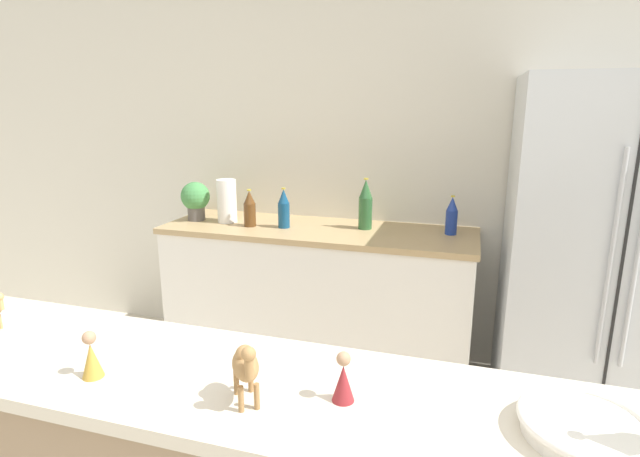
{
  "coord_description": "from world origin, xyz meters",
  "views": [
    {
      "loc": [
        0.45,
        -0.45,
        1.66
      ],
      "look_at": [
        -0.13,
        1.45,
        1.16
      ],
      "focal_mm": 28.0,
      "sensor_mm": 36.0,
      "label": 1
    }
  ],
  "objects_px": {
    "fruit_bowl": "(585,426)",
    "camel_figurine_second": "(246,365)",
    "refrigerator": "(600,256)",
    "wise_man_figurine_crimson": "(343,380)",
    "back_bottle_1": "(284,209)",
    "potted_plant": "(196,199)",
    "paper_towel_roll": "(227,201)",
    "back_bottle_2": "(250,209)",
    "back_bottle_0": "(365,205)",
    "back_bottle_3": "(452,216)",
    "wise_man_figurine_purple": "(91,357)"
  },
  "relations": [
    {
      "from": "back_bottle_1",
      "to": "wise_man_figurine_crimson",
      "type": "bearing_deg",
      "value": -65.12
    },
    {
      "from": "back_bottle_1",
      "to": "wise_man_figurine_crimson",
      "type": "height_order",
      "value": "back_bottle_1"
    },
    {
      "from": "back_bottle_2",
      "to": "camel_figurine_second",
      "type": "bearing_deg",
      "value": -65.29
    },
    {
      "from": "paper_towel_roll",
      "to": "wise_man_figurine_purple",
      "type": "distance_m",
      "value": 2.04
    },
    {
      "from": "refrigerator",
      "to": "back_bottle_2",
      "type": "xyz_separation_m",
      "value": [
        -1.96,
        0.01,
        0.13
      ]
    },
    {
      "from": "back_bottle_0",
      "to": "back_bottle_3",
      "type": "relative_size",
      "value": 1.35
    },
    {
      "from": "refrigerator",
      "to": "fruit_bowl",
      "type": "height_order",
      "value": "refrigerator"
    },
    {
      "from": "back_bottle_2",
      "to": "potted_plant",
      "type": "bearing_deg",
      "value": 172.94
    },
    {
      "from": "back_bottle_0",
      "to": "wise_man_figurine_purple",
      "type": "distance_m",
      "value": 2.04
    },
    {
      "from": "paper_towel_roll",
      "to": "wise_man_figurine_crimson",
      "type": "height_order",
      "value": "paper_towel_roll"
    },
    {
      "from": "back_bottle_3",
      "to": "wise_man_figurine_crimson",
      "type": "height_order",
      "value": "back_bottle_3"
    },
    {
      "from": "back_bottle_2",
      "to": "wise_man_figurine_purple",
      "type": "relative_size",
      "value": 1.93
    },
    {
      "from": "potted_plant",
      "to": "back_bottle_2",
      "type": "distance_m",
      "value": 0.41
    },
    {
      "from": "back_bottle_3",
      "to": "fruit_bowl",
      "type": "relative_size",
      "value": 0.89
    },
    {
      "from": "back_bottle_3",
      "to": "wise_man_figurine_purple",
      "type": "xyz_separation_m",
      "value": [
        -0.75,
        -2.04,
        0.04
      ]
    },
    {
      "from": "back_bottle_2",
      "to": "fruit_bowl",
      "type": "xyz_separation_m",
      "value": [
        1.55,
        -1.78,
        0.01
      ]
    },
    {
      "from": "paper_towel_roll",
      "to": "back_bottle_2",
      "type": "distance_m",
      "value": 0.2
    },
    {
      "from": "refrigerator",
      "to": "wise_man_figurine_purple",
      "type": "xyz_separation_m",
      "value": [
        -1.51,
        -1.87,
        0.16
      ]
    },
    {
      "from": "potted_plant",
      "to": "paper_towel_roll",
      "type": "distance_m",
      "value": 0.22
    },
    {
      "from": "refrigerator",
      "to": "wise_man_figurine_crimson",
      "type": "height_order",
      "value": "refrigerator"
    },
    {
      "from": "back_bottle_3",
      "to": "wise_man_figurine_crimson",
      "type": "distance_m",
      "value": 1.97
    },
    {
      "from": "back_bottle_1",
      "to": "fruit_bowl",
      "type": "xyz_separation_m",
      "value": [
        1.34,
        -1.81,
        0.0
      ]
    },
    {
      "from": "refrigerator",
      "to": "fruit_bowl",
      "type": "xyz_separation_m",
      "value": [
        -0.41,
        -1.78,
        0.14
      ]
    },
    {
      "from": "potted_plant",
      "to": "back_bottle_2",
      "type": "bearing_deg",
      "value": -7.06
    },
    {
      "from": "paper_towel_roll",
      "to": "back_bottle_2",
      "type": "relative_size",
      "value": 1.19
    },
    {
      "from": "potted_plant",
      "to": "back_bottle_2",
      "type": "xyz_separation_m",
      "value": [
        0.41,
        -0.05,
        -0.03
      ]
    },
    {
      "from": "refrigerator",
      "to": "fruit_bowl",
      "type": "bearing_deg",
      "value": -102.94
    },
    {
      "from": "back_bottle_1",
      "to": "back_bottle_2",
      "type": "distance_m",
      "value": 0.22
    },
    {
      "from": "fruit_bowl",
      "to": "back_bottle_1",
      "type": "bearing_deg",
      "value": 126.48
    },
    {
      "from": "camel_figurine_second",
      "to": "back_bottle_1",
      "type": "bearing_deg",
      "value": 108.77
    },
    {
      "from": "refrigerator",
      "to": "back_bottle_2",
      "type": "bearing_deg",
      "value": 179.84
    },
    {
      "from": "fruit_bowl",
      "to": "camel_figurine_second",
      "type": "height_order",
      "value": "camel_figurine_second"
    },
    {
      "from": "back_bottle_2",
      "to": "back_bottle_3",
      "type": "height_order",
      "value": "back_bottle_2"
    },
    {
      "from": "paper_towel_roll",
      "to": "back_bottle_3",
      "type": "xyz_separation_m",
      "value": [
        1.39,
        0.1,
        -0.03
      ]
    },
    {
      "from": "refrigerator",
      "to": "camel_figurine_second",
      "type": "relative_size",
      "value": 11.23
    },
    {
      "from": "back_bottle_1",
      "to": "camel_figurine_second",
      "type": "xyz_separation_m",
      "value": [
        0.64,
        -1.9,
        0.07
      ]
    },
    {
      "from": "refrigerator",
      "to": "back_bottle_2",
      "type": "distance_m",
      "value": 1.97
    },
    {
      "from": "back_bottle_1",
      "to": "wise_man_figurine_crimson",
      "type": "relative_size",
      "value": 2.08
    },
    {
      "from": "wise_man_figurine_purple",
      "to": "back_bottle_1",
      "type": "bearing_deg",
      "value": 97.17
    },
    {
      "from": "refrigerator",
      "to": "back_bottle_1",
      "type": "relative_size",
      "value": 7.26
    },
    {
      "from": "back_bottle_0",
      "to": "back_bottle_3",
      "type": "height_order",
      "value": "back_bottle_0"
    },
    {
      "from": "back_bottle_2",
      "to": "fruit_bowl",
      "type": "bearing_deg",
      "value": -48.91
    },
    {
      "from": "potted_plant",
      "to": "back_bottle_0",
      "type": "relative_size",
      "value": 0.81
    },
    {
      "from": "potted_plant",
      "to": "fruit_bowl",
      "type": "distance_m",
      "value": 2.68
    },
    {
      "from": "back_bottle_0",
      "to": "back_bottle_1",
      "type": "height_order",
      "value": "back_bottle_0"
    },
    {
      "from": "back_bottle_2",
      "to": "wise_man_figurine_crimson",
      "type": "xyz_separation_m",
      "value": [
        1.06,
        -1.8,
        0.04
      ]
    },
    {
      "from": "back_bottle_0",
      "to": "back_bottle_3",
      "type": "xyz_separation_m",
      "value": [
        0.51,
        0.02,
        -0.04
      ]
    },
    {
      "from": "back_bottle_1",
      "to": "back_bottle_3",
      "type": "xyz_separation_m",
      "value": [
        0.99,
        0.13,
        -0.01
      ]
    },
    {
      "from": "camel_figurine_second",
      "to": "fruit_bowl",
      "type": "bearing_deg",
      "value": 7.16
    },
    {
      "from": "potted_plant",
      "to": "back_bottle_2",
      "type": "height_order",
      "value": "potted_plant"
    }
  ]
}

